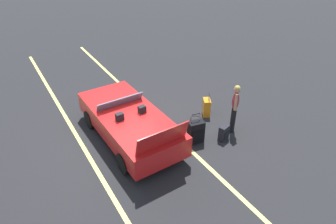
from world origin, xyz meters
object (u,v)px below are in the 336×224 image
object	(u,v)px
suitcase_small_carryon	(224,133)
duffel_bag	(196,123)
convertible_car	(126,119)
suitcase_medium_bright	(206,107)
suitcase_large_black	(196,132)
traveler_person	(235,106)

from	to	relation	value
suitcase_small_carryon	duffel_bag	distance (m)	1.07
duffel_bag	convertible_car	bearing A→B (deg)	68.72
convertible_car	suitcase_medium_bright	xyz separation A→B (m)	(-0.41, -2.90, -0.28)
suitcase_large_black	traveler_person	distance (m)	1.50
suitcase_large_black	duffel_bag	distance (m)	0.82
traveler_person	convertible_car	bearing A→B (deg)	15.32
suitcase_small_carryon	traveler_person	world-z (taller)	traveler_person
convertible_car	traveler_person	size ratio (longest dim) A/B	2.53
suitcase_small_carryon	duffel_bag	xyz separation A→B (m)	(1.01, 0.35, -0.09)
convertible_car	suitcase_large_black	xyz separation A→B (m)	(-1.46, -1.65, -0.22)
suitcase_small_carryon	suitcase_large_black	bearing A→B (deg)	-129.88
suitcase_large_black	suitcase_small_carryon	distance (m)	0.91
duffel_bag	traveler_person	bearing A→B (deg)	-130.06
suitcase_small_carryon	convertible_car	bearing A→B (deg)	-142.31
traveler_person	suitcase_medium_bright	bearing A→B (deg)	-40.23
convertible_car	suitcase_small_carryon	xyz separation A→B (m)	(-1.83, -2.47, -0.34)
convertible_car	suitcase_small_carryon	size ratio (longest dim) A/B	8.37
duffel_bag	suitcase_large_black	bearing A→B (deg)	143.71
suitcase_medium_bright	traveler_person	size ratio (longest dim) A/B	0.50
suitcase_large_black	suitcase_small_carryon	world-z (taller)	suitcase_large_black
suitcase_small_carryon	traveler_person	bearing A→B (deg)	96.75
convertible_car	duffel_bag	xyz separation A→B (m)	(-0.83, -2.12, -0.43)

